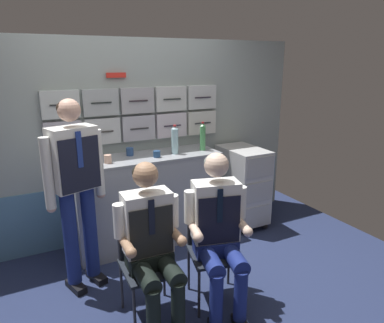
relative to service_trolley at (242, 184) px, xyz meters
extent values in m
cube|color=navy|center=(-1.28, -1.00, -0.52)|extent=(4.80, 4.80, 0.04)
cube|color=#98A4A1|center=(-1.28, 0.38, 0.57)|extent=(4.20, 0.06, 2.15)
cube|color=#5482A6|center=(-1.28, 0.35, -0.17)|extent=(4.12, 0.01, 0.66)
cube|color=#B2ADBA|center=(-1.93, 0.32, 0.72)|extent=(0.36, 0.06, 0.27)
cylinder|color=black|center=(-1.93, 0.29, 0.72)|extent=(0.20, 0.01, 0.01)
cube|color=silver|center=(-1.54, 0.32, 0.72)|extent=(0.36, 0.06, 0.27)
cylinder|color=#272523|center=(-1.54, 0.29, 0.72)|extent=(0.20, 0.01, 0.01)
cube|color=#AEADBA|center=(-1.16, 0.32, 0.72)|extent=(0.36, 0.06, 0.27)
cylinder|color=#252526|center=(-1.16, 0.29, 0.72)|extent=(0.20, 0.01, 0.01)
cube|color=silver|center=(-0.77, 0.32, 0.72)|extent=(0.36, 0.06, 0.27)
cylinder|color=#231C2A|center=(-0.77, 0.29, 0.72)|extent=(0.20, 0.01, 0.01)
cube|color=silver|center=(-0.39, 0.32, 0.72)|extent=(0.36, 0.06, 0.27)
cylinder|color=#232629|center=(-0.39, 0.29, 0.72)|extent=(0.20, 0.01, 0.01)
cube|color=silver|center=(-1.93, 0.32, 1.01)|extent=(0.36, 0.06, 0.27)
cylinder|color=#242828|center=(-1.93, 0.29, 1.01)|extent=(0.20, 0.01, 0.01)
cube|color=#A6AEB1|center=(-1.54, 0.32, 1.01)|extent=(0.36, 0.06, 0.27)
cylinder|color=black|center=(-1.54, 0.29, 1.01)|extent=(0.20, 0.01, 0.01)
cube|color=#ACACB2|center=(-1.16, 0.32, 1.01)|extent=(0.36, 0.06, 0.27)
cylinder|color=#292025|center=(-1.16, 0.29, 1.01)|extent=(0.20, 0.01, 0.01)
cube|color=silver|center=(-0.77, 0.32, 1.01)|extent=(0.36, 0.06, 0.27)
cylinder|color=#212827|center=(-0.77, 0.29, 1.01)|extent=(0.20, 0.01, 0.01)
cube|color=silver|center=(-0.39, 0.32, 1.01)|extent=(0.36, 0.06, 0.27)
cylinder|color=#241E2C|center=(-0.39, 0.29, 1.01)|extent=(0.20, 0.01, 0.01)
cube|color=red|center=(-1.37, 0.34, 1.28)|extent=(0.20, 0.02, 0.05)
cube|color=#A1A6AD|center=(-1.17, 0.09, -0.03)|extent=(1.53, 0.52, 0.94)
cube|color=#92969D|center=(-1.17, 0.09, 0.45)|extent=(1.56, 0.53, 0.03)
sphere|color=black|center=(-0.16, -0.27, -0.47)|extent=(0.07, 0.07, 0.07)
sphere|color=black|center=(0.15, -0.27, -0.47)|extent=(0.07, 0.07, 0.07)
sphere|color=black|center=(-0.16, 0.28, -0.47)|extent=(0.07, 0.07, 0.07)
sphere|color=black|center=(0.15, 0.28, -0.47)|extent=(0.07, 0.07, 0.07)
cube|color=silver|center=(0.00, 0.00, 0.00)|extent=(0.40, 0.64, 0.87)
cube|color=#AEAFAF|center=(0.00, -0.32, -0.29)|extent=(0.35, 0.01, 0.23)
cube|color=#AEAFAF|center=(0.00, -0.32, 0.00)|extent=(0.35, 0.01, 0.23)
cube|color=#AEAFAF|center=(0.00, -0.32, 0.29)|extent=(0.35, 0.01, 0.23)
cylinder|color=#28282D|center=(0.00, -0.30, 0.42)|extent=(0.32, 0.02, 0.02)
cylinder|color=#2D2D33|center=(-1.77, -1.22, -0.30)|extent=(0.02, 0.02, 0.41)
cylinder|color=#2D2D33|center=(-1.41, -1.24, -0.30)|extent=(0.02, 0.02, 0.41)
cylinder|color=#2D2D33|center=(-1.76, -0.87, -0.30)|extent=(0.02, 0.02, 0.41)
cylinder|color=#2D2D33|center=(-1.40, -0.88, -0.30)|extent=(0.02, 0.02, 0.41)
cube|color=#1D232B|center=(-1.58, -1.05, -0.08)|extent=(0.41, 0.41, 0.02)
cube|color=#1D232B|center=(-1.58, -0.86, 0.13)|extent=(0.37, 0.04, 0.40)
cylinder|color=#2D2D33|center=(-1.76, -0.87, 0.13)|extent=(0.02, 0.02, 0.40)
cylinder|color=#2D2D33|center=(-1.40, -0.88, 0.13)|extent=(0.02, 0.02, 0.40)
cylinder|color=black|center=(-1.68, -1.38, -0.24)|extent=(0.10, 0.10, 0.40)
cylinder|color=black|center=(-1.50, -1.39, -0.24)|extent=(0.10, 0.10, 0.40)
cylinder|color=black|center=(-1.68, -1.21, -0.02)|extent=(0.14, 0.37, 0.13)
cylinder|color=black|center=(-1.50, -1.22, -0.02)|extent=(0.14, 0.37, 0.13)
cube|color=black|center=(-1.58, -1.05, -0.01)|extent=(0.34, 0.21, 0.12)
cube|color=white|center=(-1.58, -1.03, 0.28)|extent=(0.35, 0.21, 0.46)
cube|color=black|center=(-1.59, -1.13, 0.25)|extent=(0.32, 0.02, 0.37)
cube|color=black|center=(-1.59, -1.14, 0.37)|extent=(0.04, 0.01, 0.26)
cylinder|color=white|center=(-1.79, -1.02, 0.33)|extent=(0.08, 0.08, 0.25)
cylinder|color=#A77D5E|center=(-1.77, -1.13, 0.19)|extent=(0.08, 0.23, 0.07)
sphere|color=#A77D5E|center=(-1.77, -1.23, 0.19)|extent=(0.08, 0.08, 0.08)
cylinder|color=white|center=(-1.38, -1.04, 0.33)|extent=(0.08, 0.08, 0.25)
cylinder|color=#A77D5E|center=(-1.40, -1.14, 0.19)|extent=(0.08, 0.23, 0.07)
sphere|color=#A77D5E|center=(-1.41, -1.25, 0.19)|extent=(0.08, 0.08, 0.08)
sphere|color=#A77D5E|center=(-1.58, -1.03, 0.65)|extent=(0.18, 0.18, 0.18)
ellipsoid|color=black|center=(-1.58, -1.02, 0.66)|extent=(0.19, 0.17, 0.13)
cylinder|color=#2D2D33|center=(-1.26, -1.24, -0.30)|extent=(0.02, 0.02, 0.41)
cylinder|color=#2D2D33|center=(-0.91, -1.33, -0.30)|extent=(0.02, 0.02, 0.41)
cylinder|color=#2D2D33|center=(-1.17, -0.90, -0.30)|extent=(0.02, 0.02, 0.41)
cylinder|color=#2D2D33|center=(-0.83, -0.98, -0.30)|extent=(0.02, 0.02, 0.41)
cube|color=#1D232B|center=(-1.04, -1.11, -0.08)|extent=(0.49, 0.49, 0.02)
cube|color=#1D232B|center=(-1.00, -0.93, 0.13)|extent=(0.36, 0.12, 0.40)
cylinder|color=#2D2D33|center=(-1.17, -0.90, 0.13)|extent=(0.02, 0.02, 0.40)
cylinder|color=#2D2D33|center=(-0.83, -0.98, 0.13)|extent=(0.02, 0.02, 0.40)
cylinder|color=navy|center=(-1.22, -1.42, -0.24)|extent=(0.10, 0.10, 0.40)
cylinder|color=navy|center=(-1.04, -1.47, -0.24)|extent=(0.10, 0.10, 0.40)
cylinder|color=navy|center=(-1.18, -1.26, -0.02)|extent=(0.22, 0.40, 0.13)
cylinder|color=navy|center=(-1.00, -1.30, -0.02)|extent=(0.22, 0.40, 0.13)
cube|color=navy|center=(-1.04, -1.11, -0.01)|extent=(0.38, 0.28, 0.12)
cube|color=white|center=(-1.04, -1.10, 0.29)|extent=(0.39, 0.28, 0.48)
cube|color=black|center=(-1.06, -1.20, 0.25)|extent=(0.32, 0.09, 0.38)
cube|color=black|center=(-1.07, -1.20, 0.38)|extent=(0.04, 0.02, 0.27)
cylinder|color=white|center=(-1.24, -1.04, 0.34)|extent=(0.08, 0.08, 0.26)
cylinder|color=beige|center=(-1.25, -1.15, 0.19)|extent=(0.12, 0.25, 0.07)
sphere|color=beige|center=(-1.27, -1.26, 0.19)|extent=(0.08, 0.08, 0.08)
cylinder|color=white|center=(-0.84, -1.15, 0.34)|extent=(0.08, 0.08, 0.26)
cylinder|color=beige|center=(-0.88, -1.25, 0.19)|extent=(0.12, 0.25, 0.07)
sphere|color=beige|center=(-0.91, -1.35, 0.19)|extent=(0.08, 0.08, 0.08)
sphere|color=beige|center=(-1.04, -1.10, 0.66)|extent=(0.19, 0.19, 0.19)
ellipsoid|color=gray|center=(-1.04, -1.08, 0.68)|extent=(0.22, 0.21, 0.13)
cube|color=black|center=(-2.05, -0.45, -0.47)|extent=(0.16, 0.26, 0.06)
cube|color=black|center=(-1.86, -0.39, -0.47)|extent=(0.16, 0.26, 0.06)
cylinder|color=navy|center=(-2.05, -0.42, -0.02)|extent=(0.12, 0.12, 0.84)
cylinder|color=navy|center=(-1.87, -0.36, -0.02)|extent=(0.12, 0.12, 0.84)
cube|color=white|center=(-1.96, -0.39, 0.66)|extent=(0.41, 0.31, 0.52)
cube|color=black|center=(-1.93, -0.49, 0.63)|extent=(0.32, 0.11, 0.43)
cube|color=navy|center=(-1.92, -0.50, 0.75)|extent=(0.04, 0.02, 0.29)
cylinder|color=white|center=(-2.17, -0.45, 0.58)|extent=(0.08, 0.08, 0.57)
sphere|color=#DCAB93|center=(-2.17, -0.45, 0.29)|extent=(0.08, 0.08, 0.08)
cylinder|color=white|center=(-1.75, -0.32, 0.58)|extent=(0.08, 0.08, 0.57)
sphere|color=#DCAB93|center=(-1.75, -0.32, 0.29)|extent=(0.08, 0.08, 0.08)
sphere|color=#DCAB93|center=(-1.96, -0.39, 1.05)|extent=(0.18, 0.18, 0.18)
ellipsoid|color=black|center=(-1.96, -0.38, 1.06)|extent=(0.22, 0.21, 0.13)
cylinder|color=silver|center=(-1.72, 0.07, 0.59)|extent=(0.07, 0.07, 0.24)
cone|color=silver|center=(-1.72, 0.07, 0.72)|extent=(0.07, 0.07, 0.02)
cylinder|color=red|center=(-1.72, 0.07, 0.74)|extent=(0.03, 0.03, 0.02)
cylinder|color=#4C9B58|center=(-0.53, 0.04, 0.60)|extent=(0.06, 0.06, 0.27)
cone|color=#4C9B58|center=(-0.53, 0.04, 0.75)|extent=(0.06, 0.06, 0.02)
cylinder|color=red|center=(-0.53, 0.04, 0.77)|extent=(0.03, 0.03, 0.02)
cylinder|color=silver|center=(-1.74, 0.26, 0.60)|extent=(0.07, 0.07, 0.26)
cone|color=silver|center=(-1.74, 0.26, 0.74)|extent=(0.07, 0.07, 0.02)
cylinder|color=black|center=(-1.74, 0.26, 0.76)|extent=(0.03, 0.03, 0.02)
cylinder|color=#AADAE3|center=(-0.86, 0.04, 0.60)|extent=(0.07, 0.07, 0.27)
cone|color=#AADAE3|center=(-0.86, 0.04, 0.75)|extent=(0.07, 0.07, 0.02)
cylinder|color=red|center=(-0.86, 0.04, 0.77)|extent=(0.03, 0.03, 0.02)
cylinder|color=navy|center=(-1.31, 0.18, 0.51)|extent=(0.08, 0.08, 0.08)
cylinder|color=#382114|center=(-1.31, 0.18, 0.55)|extent=(0.06, 0.06, 0.01)
cylinder|color=tan|center=(-1.59, 0.00, 0.51)|extent=(0.07, 0.07, 0.08)
cylinder|color=#382114|center=(-1.59, 0.00, 0.54)|extent=(0.06, 0.06, 0.01)
cylinder|color=navy|center=(-1.09, -0.01, 0.50)|extent=(0.07, 0.07, 0.07)
cylinder|color=#382114|center=(-1.09, -0.01, 0.53)|extent=(0.06, 0.06, 0.01)
camera|label=1|loc=(-2.39, -3.30, 1.42)|focal=33.40mm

